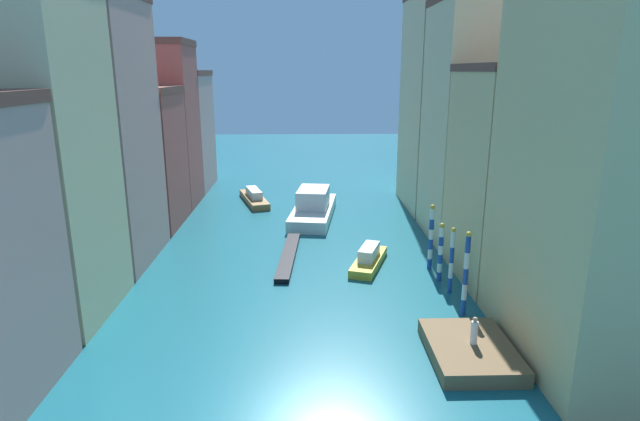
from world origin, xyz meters
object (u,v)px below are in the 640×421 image
at_px(person_on_dock, 474,331).
at_px(mooring_pole_2, 441,251).
at_px(gondola_black, 288,256).
at_px(motorboat_1, 254,198).
at_px(vaporetto_white, 313,207).
at_px(motorboat_0, 369,259).
at_px(mooring_pole_0, 466,273).
at_px(mooring_pole_1, 451,260).
at_px(mooring_pole_3, 431,236).
at_px(waterfront_dock, 470,351).

xyz_separation_m(person_on_dock, mooring_pole_2, (0.81, 10.12, 0.69)).
relative_size(gondola_black, motorboat_1, 1.27).
relative_size(vaporetto_white, motorboat_0, 1.89).
distance_m(mooring_pole_0, vaporetto_white, 23.49).
xyz_separation_m(mooring_pole_0, mooring_pole_1, (0.05, 3.19, -0.37)).
bearing_deg(motorboat_1, mooring_pole_3, -53.88).
bearing_deg(mooring_pole_3, mooring_pole_0, -88.01).
relative_size(mooring_pole_0, motorboat_1, 0.64).
xyz_separation_m(person_on_dock, mooring_pole_0, (0.94, 4.83, 1.21)).
bearing_deg(motorboat_0, mooring_pole_3, -9.07).
relative_size(mooring_pole_0, gondola_black, 0.50).
bearing_deg(vaporetto_white, mooring_pole_2, -62.49).
xyz_separation_m(gondola_black, motorboat_1, (-4.37, 18.02, 0.36)).
height_order(waterfront_dock, person_on_dock, person_on_dock).
height_order(waterfront_dock, motorboat_0, motorboat_0).
relative_size(person_on_dock, mooring_pole_2, 0.35).
bearing_deg(mooring_pole_2, person_on_dock, -94.58).
bearing_deg(mooring_pole_3, vaporetto_white, 120.83).
bearing_deg(person_on_dock, waterfront_dock, -172.23).
distance_m(mooring_pole_1, motorboat_1, 29.28).
bearing_deg(waterfront_dock, motorboat_1, 113.24).
distance_m(mooring_pole_0, mooring_pole_3, 7.62).
distance_m(mooring_pole_2, motorboat_0, 5.74).
bearing_deg(waterfront_dock, mooring_pole_0, 77.51).
bearing_deg(mooring_pole_3, waterfront_dock, -93.72).
bearing_deg(mooring_pole_0, mooring_pole_3, 91.99).
bearing_deg(mooring_pole_3, person_on_dock, -93.11).
bearing_deg(waterfront_dock, mooring_pole_1, 82.05).
bearing_deg(person_on_dock, mooring_pole_2, 85.42).
bearing_deg(mooring_pole_0, gondola_black, 137.08).
height_order(mooring_pole_2, motorboat_1, mooring_pole_2).
height_order(mooring_pole_1, motorboat_0, mooring_pole_1).
bearing_deg(mooring_pole_0, motorboat_1, 118.44).
bearing_deg(person_on_dock, mooring_pole_1, 82.97).
xyz_separation_m(mooring_pole_3, motorboat_0, (-4.46, 0.71, -1.97)).
distance_m(vaporetto_white, gondola_black, 11.89).
distance_m(waterfront_dock, mooring_pole_3, 12.66).
relative_size(mooring_pole_0, motorboat_0, 0.84).
bearing_deg(mooring_pole_2, mooring_pole_3, 93.34).
bearing_deg(gondola_black, waterfront_dock, -56.79).
distance_m(mooring_pole_1, mooring_pole_2, 2.11).
distance_m(mooring_pole_0, mooring_pole_1, 3.21).
xyz_separation_m(gondola_black, motorboat_0, (6.13, -1.77, 0.36)).
bearing_deg(mooring_pole_2, mooring_pole_1, -85.17).
bearing_deg(mooring_pole_3, mooring_pole_1, -85.95).
xyz_separation_m(person_on_dock, gondola_black, (-9.91, 14.92, -1.29)).
xyz_separation_m(waterfront_dock, mooring_pole_0, (1.07, 4.85, 2.29)).
relative_size(motorboat_0, motorboat_1, 0.76).
height_order(mooring_pole_0, vaporetto_white, mooring_pole_0).
bearing_deg(person_on_dock, motorboat_1, 113.45).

